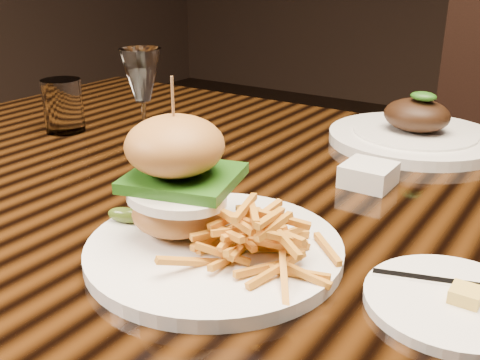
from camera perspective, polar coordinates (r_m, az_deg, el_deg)
The scene contains 7 objects.
dining_table at distance 0.78m, azimuth 6.69°, elevation -6.95°, with size 1.60×0.90×0.75m.
burger_plate at distance 0.59m, azimuth -3.31°, elevation -3.40°, with size 0.27×0.27×0.19m.
side_saucer at distance 0.56m, azimuth 20.75°, elevation -11.46°, with size 0.16×0.16×0.02m.
ramekin at distance 0.80m, azimuth 12.93°, elevation 0.53°, with size 0.07×0.07×0.03m, color white.
wine_glass at distance 0.87m, azimuth -9.95°, elevation 10.05°, with size 0.06×0.06×0.17m.
water_tumbler at distance 1.07m, azimuth -17.51°, elevation 7.21°, with size 0.07×0.07×0.10m, color white.
far_dish at distance 1.00m, azimuth 17.31°, elevation 4.55°, with size 0.29×0.29×0.09m.
Camera 1 is at (0.30, -0.62, 1.05)m, focal length 42.00 mm.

